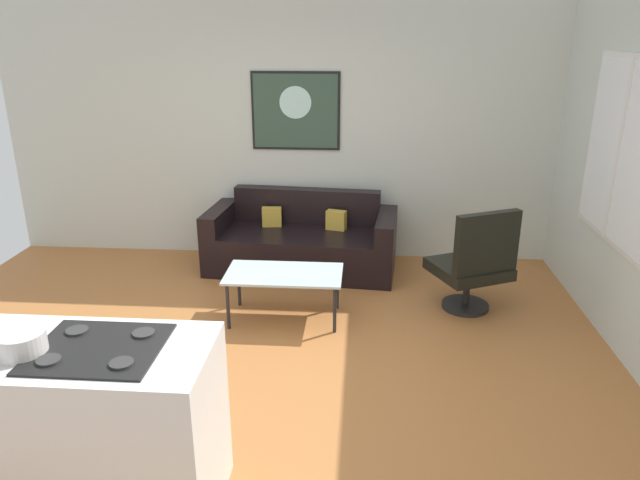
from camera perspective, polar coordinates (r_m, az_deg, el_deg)
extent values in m
cube|color=#AD6A36|center=(4.47, -4.53, -12.57)|extent=(6.40, 6.40, 0.04)
cube|color=silver|center=(6.26, -1.53, 10.84)|extent=(6.40, 0.05, 2.80)
cube|color=black|center=(6.10, -1.82, -1.05)|extent=(1.62, 0.95, 0.41)
cube|color=black|center=(6.28, -1.27, 3.33)|extent=(1.56, 0.30, 0.37)
cube|color=black|center=(6.28, -9.60, 0.35)|extent=(0.25, 0.83, 0.63)
cube|color=black|center=(5.96, 6.36, -0.56)|extent=(0.25, 0.83, 0.63)
cube|color=gold|center=(6.20, -4.68, 2.25)|extent=(0.21, 0.12, 0.20)
cube|color=gold|center=(6.08, 1.58, 1.93)|extent=(0.22, 0.15, 0.20)
cube|color=silver|center=(5.00, -3.50, -3.29)|extent=(0.98, 0.53, 0.02)
cylinder|color=#232326|center=(4.96, -8.89, -6.36)|extent=(0.03, 0.03, 0.40)
cylinder|color=#232326|center=(4.85, 1.43, -6.78)|extent=(0.03, 0.03, 0.40)
cylinder|color=#232326|center=(5.36, -7.85, -4.29)|extent=(0.03, 0.03, 0.40)
cylinder|color=#232326|center=(5.25, 1.68, -4.62)|extent=(0.03, 0.03, 0.40)
cylinder|color=black|center=(5.49, 13.84, -6.17)|extent=(0.41, 0.41, 0.04)
cylinder|color=black|center=(5.41, 14.01, -4.32)|extent=(0.06, 0.06, 0.35)
cube|color=black|center=(5.35, 14.15, -2.71)|extent=(0.78, 0.76, 0.10)
cube|color=black|center=(5.07, 15.84, -0.31)|extent=(0.57, 0.32, 0.53)
cube|color=white|center=(3.41, -24.42, -16.19)|extent=(1.66, 0.65, 0.93)
cube|color=black|center=(3.03, -20.63, -9.76)|extent=(0.60, 0.52, 0.01)
cylinder|color=#2D2D2D|center=(3.00, -24.75, -10.50)|extent=(0.11, 0.11, 0.01)
cylinder|color=#2D2D2D|center=(2.85, -18.64, -11.21)|extent=(0.11, 0.11, 0.01)
cylinder|color=#2D2D2D|center=(3.21, -22.43, -8.09)|extent=(0.11, 0.11, 0.01)
cylinder|color=#2D2D2D|center=(3.08, -16.69, -8.61)|extent=(0.11, 0.11, 0.01)
cylinder|color=silver|center=(3.14, -26.75, -9.68)|extent=(0.12, 0.12, 0.01)
cylinder|color=silver|center=(3.11, -26.89, -8.88)|extent=(0.23, 0.23, 0.11)
cube|color=black|center=(6.21, -2.37, 12.34)|extent=(0.91, 0.01, 0.80)
cube|color=#344D3D|center=(6.20, -2.37, 12.33)|extent=(0.86, 0.02, 0.75)
cylinder|color=silver|center=(6.18, -2.40, 13.14)|extent=(0.33, 0.01, 0.33)
cube|color=silver|center=(5.11, 27.08, 7.64)|extent=(0.02, 1.30, 1.44)
cube|color=white|center=(5.10, 26.98, 7.65)|extent=(0.01, 1.22, 1.36)
cube|color=silver|center=(5.10, 26.94, 7.65)|extent=(0.01, 0.04, 1.36)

